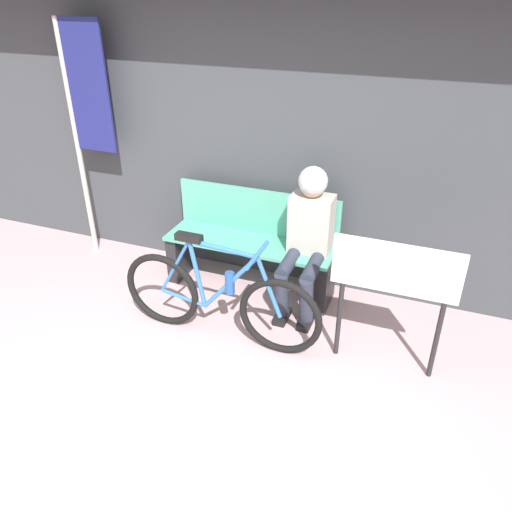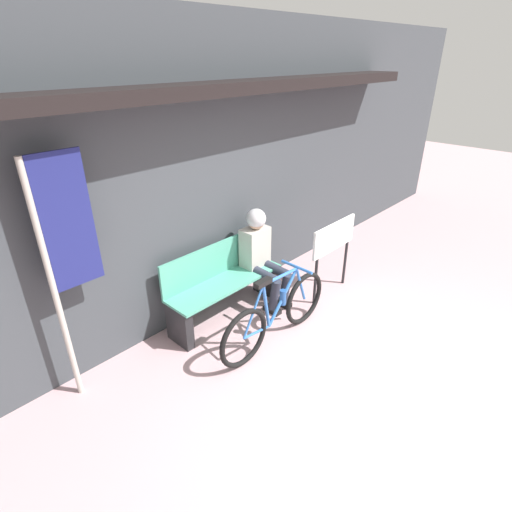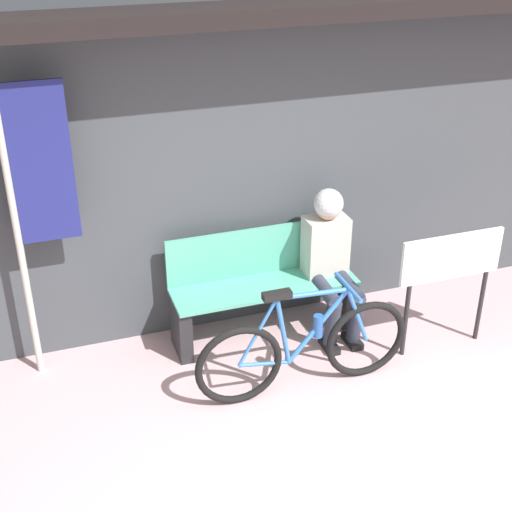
{
  "view_description": "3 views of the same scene",
  "coord_description": "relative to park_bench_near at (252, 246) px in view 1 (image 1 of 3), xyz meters",
  "views": [
    {
      "loc": [
        1.37,
        -1.46,
        2.46
      ],
      "look_at": [
        0.18,
        1.61,
        0.6
      ],
      "focal_mm": 35.0,
      "sensor_mm": 36.0,
      "label": 1
    },
    {
      "loc": [
        -2.67,
        -0.89,
        2.8
      ],
      "look_at": [
        0.12,
        1.73,
        0.84
      ],
      "focal_mm": 28.0,
      "sensor_mm": 36.0,
      "label": 2
    },
    {
      "loc": [
        -1.67,
        -2.48,
        3.29
      ],
      "look_at": [
        -0.2,
        1.79,
        0.88
      ],
      "focal_mm": 50.0,
      "sensor_mm": 36.0,
      "label": 3
    }
  ],
  "objects": [
    {
      "name": "park_bench_near",
      "position": [
        0.0,
        0.0,
        0.0
      ],
      "size": [
        1.46,
        0.42,
        0.87
      ],
      "color": "#51A88E",
      "rests_on": "ground_plane"
    },
    {
      "name": "storefront_wall",
      "position": [
        0.05,
        0.31,
        1.26
      ],
      "size": [
        12.0,
        0.56,
        3.2
      ],
      "color": "#3D4247",
      "rests_on": "ground_plane"
    },
    {
      "name": "person_seated",
      "position": [
        0.52,
        -0.11,
        0.29
      ],
      "size": [
        0.34,
        0.6,
        1.2
      ],
      "color": "#2D3342",
      "rests_on": "ground_plane"
    },
    {
      "name": "signboard",
      "position": [
        1.26,
        -0.64,
        0.32
      ],
      "size": [
        0.83,
        0.04,
        0.98
      ],
      "color": "#232326",
      "rests_on": "ground_plane"
    },
    {
      "name": "bicycle",
      "position": [
        0.04,
        -0.78,
        -0.06
      ],
      "size": [
        1.6,
        0.4,
        0.85
      ],
      "color": "black",
      "rests_on": "ground_plane"
    },
    {
      "name": "banner_pole",
      "position": [
        -1.61,
        0.06,
        1.01
      ],
      "size": [
        0.45,
        0.05,
        2.17
      ],
      "color": "#B7B2A8",
      "rests_on": "ground_plane"
    },
    {
      "name": "ground_plane",
      "position": [
        0.05,
        -2.09,
        -0.4
      ],
      "size": [
        24.0,
        24.0,
        0.0
      ],
      "primitive_type": "plane",
      "color": "#C69EA3"
    }
  ]
}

